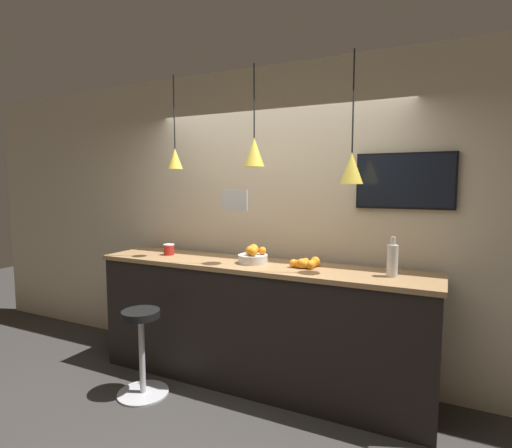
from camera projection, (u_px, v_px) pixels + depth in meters
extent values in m
plane|color=#33302D|center=(223.00, 417.00, 3.10)|extent=(14.00, 14.00, 0.00)
cube|color=beige|center=(275.00, 220.00, 3.84)|extent=(8.00, 0.06, 2.90)
cube|color=black|center=(256.00, 326.00, 3.57)|extent=(3.01, 0.57, 1.06)
cube|color=#99754C|center=(256.00, 266.00, 3.51)|extent=(3.05, 0.61, 0.04)
cylinder|color=#B7B7BC|center=(143.00, 393.00, 3.43)|extent=(0.43, 0.43, 0.02)
cylinder|color=#B7B7BC|center=(142.00, 355.00, 3.40)|extent=(0.05, 0.05, 0.66)
cylinder|color=black|center=(141.00, 314.00, 3.36)|extent=(0.32, 0.32, 0.06)
cylinder|color=beige|center=(253.00, 259.00, 3.53)|extent=(0.26, 0.26, 0.08)
sphere|color=orange|center=(253.00, 249.00, 3.56)|extent=(0.09, 0.09, 0.09)
sphere|color=orange|center=(250.00, 251.00, 3.49)|extent=(0.08, 0.08, 0.08)
sphere|color=orange|center=(255.00, 250.00, 3.54)|extent=(0.08, 0.08, 0.08)
sphere|color=orange|center=(253.00, 252.00, 3.45)|extent=(0.07, 0.07, 0.07)
sphere|color=orange|center=(262.00, 251.00, 3.52)|extent=(0.07, 0.07, 0.07)
sphere|color=orange|center=(293.00, 263.00, 3.35)|extent=(0.07, 0.07, 0.07)
sphere|color=orange|center=(298.00, 264.00, 3.33)|extent=(0.07, 0.07, 0.07)
sphere|color=orange|center=(302.00, 263.00, 3.30)|extent=(0.08, 0.08, 0.08)
sphere|color=orange|center=(305.00, 264.00, 3.30)|extent=(0.07, 0.07, 0.07)
sphere|color=orange|center=(315.00, 262.00, 3.38)|extent=(0.08, 0.08, 0.08)
sphere|color=orange|center=(310.00, 265.00, 3.28)|extent=(0.07, 0.07, 0.07)
sphere|color=orange|center=(306.00, 262.00, 3.41)|extent=(0.07, 0.07, 0.07)
sphere|color=orange|center=(312.00, 264.00, 3.33)|extent=(0.07, 0.07, 0.07)
cylinder|color=silver|center=(392.00, 261.00, 3.01)|extent=(0.08, 0.08, 0.24)
cylinder|color=silver|center=(393.00, 241.00, 2.99)|extent=(0.04, 0.04, 0.06)
cylinder|color=red|center=(169.00, 250.00, 3.93)|extent=(0.10, 0.10, 0.10)
cylinder|color=white|center=(169.00, 245.00, 3.92)|extent=(0.11, 0.11, 0.01)
cylinder|color=black|center=(174.00, 112.00, 3.70)|extent=(0.01, 0.01, 0.67)
cone|color=yellow|center=(175.00, 159.00, 3.74)|extent=(0.14, 0.14, 0.19)
sphere|color=#F9EFCC|center=(175.00, 167.00, 3.75)|extent=(0.04, 0.04, 0.04)
cylinder|color=black|center=(254.00, 101.00, 3.34)|extent=(0.01, 0.01, 0.61)
cone|color=yellow|center=(254.00, 152.00, 3.38)|extent=(0.17, 0.17, 0.24)
sphere|color=#F9EFCC|center=(254.00, 164.00, 3.39)|extent=(0.04, 0.04, 0.04)
cylinder|color=black|center=(353.00, 101.00, 2.98)|extent=(0.01, 0.01, 0.76)
cone|color=yellow|center=(352.00, 168.00, 3.04)|extent=(0.17, 0.17, 0.24)
sphere|color=#F9EFCC|center=(351.00, 181.00, 3.05)|extent=(0.04, 0.04, 0.04)
cube|color=black|center=(405.00, 181.00, 3.25)|extent=(0.77, 0.04, 0.46)
cube|color=black|center=(405.00, 181.00, 3.23)|extent=(0.74, 0.01, 0.43)
cube|color=white|center=(234.00, 200.00, 3.29)|extent=(0.24, 0.01, 0.17)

